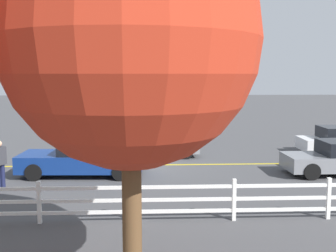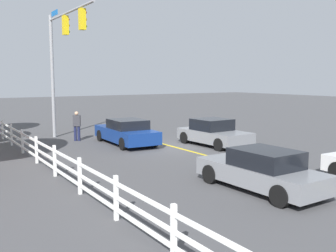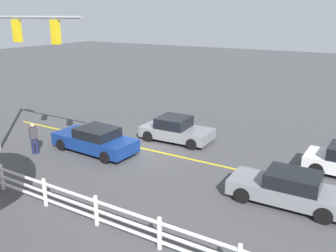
# 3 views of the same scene
# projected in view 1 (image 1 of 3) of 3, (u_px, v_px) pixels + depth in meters

# --- Properties ---
(ground_plane) EXTENTS (120.00, 120.00, 0.00)m
(ground_plane) POSITION_uv_depth(u_px,v_px,m) (133.00, 165.00, 18.17)
(ground_plane) COLOR #444447
(lane_center_stripe) EXTENTS (28.00, 0.16, 0.01)m
(lane_center_stripe) POSITION_uv_depth(u_px,v_px,m) (224.00, 164.00, 18.36)
(lane_center_stripe) COLOR gold
(lane_center_stripe) RESTS_ON ground_plane
(car_0) EXTENTS (4.82, 2.14, 1.37)m
(car_0) POSITION_uv_depth(u_px,v_px,m) (83.00, 159.00, 16.33)
(car_0) COLOR navy
(car_0) RESTS_ON ground_plane
(car_2) EXTENTS (4.16, 2.18, 1.40)m
(car_2) POSITION_uv_depth(u_px,v_px,m) (154.00, 142.00, 20.20)
(car_2) COLOR slate
(car_2) RESTS_ON ground_plane
(pedestrian) EXTENTS (0.42, 0.48, 1.69)m
(pedestrian) POSITION_uv_depth(u_px,v_px,m) (0.00, 162.00, 14.33)
(pedestrian) COLOR #191E3F
(pedestrian) RESTS_ON ground_plane
(white_rail_fence) EXTENTS (26.10, 0.10, 1.15)m
(white_rail_fence) POSITION_uv_depth(u_px,v_px,m) (234.00, 199.00, 11.27)
(white_rail_fence) COLOR white
(white_rail_fence) RESTS_ON ground_plane
(tree_2) EXTENTS (4.25, 4.25, 6.63)m
(tree_2) POSITION_uv_depth(u_px,v_px,m) (130.00, 41.00, 6.79)
(tree_2) COLOR brown
(tree_2) RESTS_ON ground_plane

